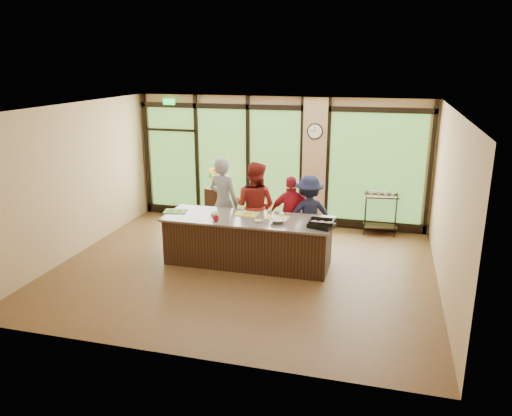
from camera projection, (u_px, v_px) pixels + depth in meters
The scene contains 25 objects.
floor at pixel (244, 269), 9.42m from camera, with size 7.00×7.00×0.00m, color brown.
ceiling at pixel (243, 108), 8.57m from camera, with size 7.00×7.00×0.00m, color silver.
back_wall at pixel (279, 161), 11.77m from camera, with size 7.00×7.00×0.00m, color tan.
left_wall at pixel (74, 181), 9.86m from camera, with size 6.00×6.00×0.00m, color tan.
right_wall at pixel (449, 206), 8.13m from camera, with size 6.00×6.00×0.00m, color tan.
window_wall at pixel (285, 166), 11.72m from camera, with size 6.90×0.12×3.00m.
island_base at pixel (248, 242), 9.57m from camera, with size 3.10×1.00×0.88m, color black.
countertop at pixel (248, 219), 9.44m from camera, with size 3.20×1.10×0.04m, color gray.
wall_clock at pixel (315, 131), 11.23m from camera, with size 0.36×0.04×0.36m.
cook_left at pixel (224, 202), 10.34m from camera, with size 0.70×0.46×1.91m, color gray.
cook_midleft at pixel (255, 206), 10.17m from camera, with size 0.90×0.70×1.85m, color maroon.
cook_midright at pixel (291, 214), 10.10m from camera, with size 0.92×0.38×1.57m, color #A91A2B.
cook_right at pixel (309, 215), 10.01m from camera, with size 1.04×0.60×1.61m, color #181C35.
roasting_pan at pixel (321, 225), 8.88m from camera, with size 0.43×0.33×0.08m, color black.
mixing_bowl at pixel (278, 221), 9.14m from camera, with size 0.29×0.29×0.07m, color silver.
cutting_board_left at pixel (175, 211), 9.83m from camera, with size 0.43×0.32×0.01m, color #428731.
cutting_board_center at pixel (247, 214), 9.65m from camera, with size 0.44×0.33×0.01m, color yellow.
cutting_board_right at pixel (277, 218), 9.42m from camera, with size 0.43×0.32×0.01m, color yellow.
prep_bowl_near at pixel (214, 214), 9.61m from camera, with size 0.15×0.15×0.05m, color white.
prep_bowl_mid at pixel (258, 221), 9.17m from camera, with size 0.14×0.14×0.04m, color white.
prep_bowl_far at pixel (244, 214), 9.64m from camera, with size 0.13×0.13×0.03m, color white.
red_ramekin at pixel (216, 219), 9.24m from camera, with size 0.11×0.11×0.09m, color maroon.
flower_stand at pixel (218, 206), 11.91m from camera, with size 0.45×0.45×0.89m, color black.
flower_vase at pixel (217, 182), 11.74m from camera, with size 0.26×0.26×0.27m, color olive.
bar_cart at pixel (381, 208), 11.18m from camera, with size 0.78×0.51×1.00m.
Camera 1 is at (2.47, -8.35, 3.77)m, focal length 35.00 mm.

